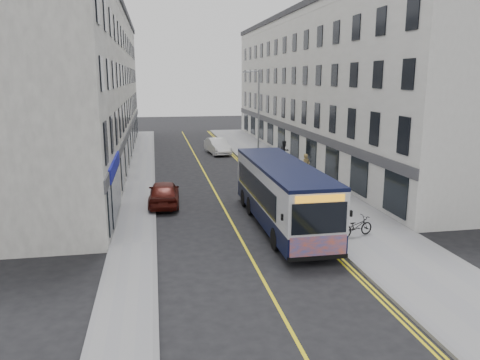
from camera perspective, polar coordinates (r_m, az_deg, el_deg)
name	(u,v)px	position (r m, az deg, el deg)	size (l,w,h in m)	color
ground	(236,230)	(23.41, -0.49, -6.15)	(140.00, 140.00, 0.00)	black
pavement_east	(289,176)	(36.09, 6.02, 0.53)	(4.50, 64.00, 0.12)	gray
pavement_west	(140,181)	(34.68, -12.12, -0.18)	(2.00, 64.00, 0.12)	gray
kerb_east	(261,177)	(35.53, 2.53, 0.40)	(0.18, 64.00, 0.13)	slate
kerb_west	(154,181)	(34.66, -10.47, -0.10)	(0.18, 64.00, 0.13)	slate
road_centre_line	(208,180)	(34.88, -3.88, 0.05)	(0.12, 64.00, 0.01)	yellow
road_dbl_yellow_inner	(255,178)	(35.45, 1.82, 0.28)	(0.10, 64.00, 0.01)	yellow
road_dbl_yellow_outer	(257,178)	(35.49, 2.14, 0.29)	(0.10, 64.00, 0.01)	yellow
terrace_east	(318,88)	(45.53, 9.43, 11.05)	(6.00, 46.00, 13.00)	white
terrace_west	(92,89)	(43.19, -17.60, 10.58)	(6.00, 46.00, 13.00)	white
streetlamp	(258,117)	(36.87, 2.16, 7.63)	(1.32, 0.18, 8.00)	gray
city_bus	(282,192)	(23.76, 5.09, -1.50)	(2.59, 11.09, 3.22)	black
bicycle	(356,226)	(22.74, 13.99, -5.51)	(0.64, 1.83, 0.96)	black
pedestrian_near	(306,166)	(34.99, 8.05, 1.71)	(0.66, 0.44, 1.82)	olive
pedestrian_far	(284,151)	(41.35, 5.45, 3.49)	(0.93, 0.73, 1.92)	black
car_white	(218,146)	(46.50, -2.76, 4.15)	(1.64, 4.71, 1.55)	white
car_maroon	(164,193)	(28.05, -9.26, -1.57)	(1.78, 4.42, 1.51)	#4E130D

